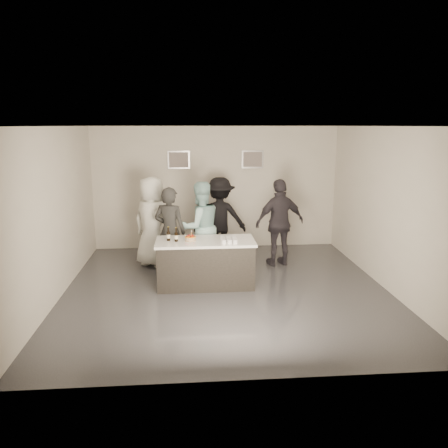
% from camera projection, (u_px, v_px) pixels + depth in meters
% --- Properties ---
extents(floor, '(6.00, 6.00, 0.00)m').
position_uv_depth(floor, '(226.00, 289.00, 8.20)').
color(floor, '#3D3D42').
rests_on(floor, ground).
extents(ceiling, '(6.00, 6.00, 0.00)m').
position_uv_depth(ceiling, '(226.00, 126.00, 7.54)').
color(ceiling, white).
extents(wall_back, '(6.00, 0.04, 3.00)m').
position_uv_depth(wall_back, '(216.00, 188.00, 10.79)').
color(wall_back, beige).
rests_on(wall_back, ground).
extents(wall_front, '(6.00, 0.04, 3.00)m').
position_uv_depth(wall_front, '(249.00, 262.00, 4.96)').
color(wall_front, beige).
rests_on(wall_front, ground).
extents(wall_left, '(0.04, 6.00, 3.00)m').
position_uv_depth(wall_left, '(56.00, 214.00, 7.64)').
color(wall_left, beige).
rests_on(wall_left, ground).
extents(wall_right, '(0.04, 6.00, 3.00)m').
position_uv_depth(wall_right, '(387.00, 209.00, 8.11)').
color(wall_right, beige).
rests_on(wall_right, ground).
extents(picture_left, '(0.54, 0.04, 0.44)m').
position_uv_depth(picture_left, '(179.00, 160.00, 10.53)').
color(picture_left, '#B2B2B7').
rests_on(picture_left, wall_back).
extents(picture_right, '(0.54, 0.04, 0.44)m').
position_uv_depth(picture_right, '(253.00, 159.00, 10.67)').
color(picture_right, '#B2B2B7').
rests_on(picture_right, wall_back).
extents(bar_counter, '(1.86, 0.86, 0.90)m').
position_uv_depth(bar_counter, '(206.00, 263.00, 8.32)').
color(bar_counter, white).
rests_on(bar_counter, ground).
extents(cake, '(0.21, 0.21, 0.07)m').
position_uv_depth(cake, '(190.00, 239.00, 8.17)').
color(cake, orange).
rests_on(cake, bar_counter).
extents(beer_bottle_a, '(0.07, 0.07, 0.26)m').
position_uv_depth(beer_bottle_a, '(168.00, 234.00, 8.16)').
color(beer_bottle_a, black).
rests_on(beer_bottle_a, bar_counter).
extents(beer_bottle_b, '(0.07, 0.07, 0.26)m').
position_uv_depth(beer_bottle_b, '(176.00, 235.00, 8.10)').
color(beer_bottle_b, black).
rests_on(beer_bottle_b, bar_counter).
extents(tumbler_cluster, '(0.30, 0.40, 0.08)m').
position_uv_depth(tumbler_cluster, '(229.00, 240.00, 8.11)').
color(tumbler_cluster, '#C18A12').
rests_on(tumbler_cluster, bar_counter).
extents(candles, '(0.24, 0.08, 0.01)m').
position_uv_depth(candles, '(190.00, 244.00, 7.95)').
color(candles, pink).
rests_on(candles, bar_counter).
extents(person_main_black, '(0.78, 0.64, 1.82)m').
position_uv_depth(person_main_black, '(170.00, 231.00, 8.86)').
color(person_main_black, '#272727').
rests_on(person_main_black, ground).
extents(person_main_blue, '(1.12, 1.01, 1.90)m').
position_uv_depth(person_main_blue, '(200.00, 227.00, 9.07)').
color(person_main_blue, '#9ACACA').
rests_on(person_main_blue, ground).
extents(person_guest_left, '(1.14, 1.04, 1.95)m').
position_uv_depth(person_guest_left, '(152.00, 222.00, 9.42)').
color(person_guest_left, white).
rests_on(person_guest_left, ground).
extents(person_guest_right, '(1.19, 0.72, 1.90)m').
position_uv_depth(person_guest_right, '(280.00, 223.00, 9.46)').
color(person_guest_right, '#2E2A32').
rests_on(person_guest_right, ground).
extents(person_guest_back, '(1.26, 0.79, 1.86)m').
position_uv_depth(person_guest_back, '(220.00, 218.00, 10.07)').
color(person_guest_back, black).
rests_on(person_guest_back, ground).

